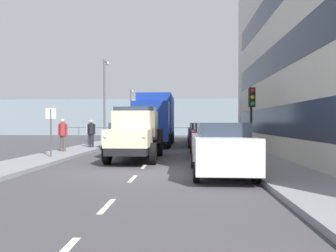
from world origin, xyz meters
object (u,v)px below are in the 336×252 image
at_px(car_white_kerbside_near, 220,148).
at_px(lamp_post_promenade, 105,93).
at_px(traffic_light_near, 252,107).
at_px(pedestrian_couple_b, 91,131).
at_px(car_silver_oppositeside_0, 122,135).
at_px(truck_vintage_cream, 135,135).
at_px(lorry_cargo_blue, 156,118).
at_px(car_navy_kerbside_2, 201,134).
at_px(car_black_kerbside_3, 198,132).
at_px(pedestrian_near_railing, 63,132).
at_px(lamp_post_far, 131,108).
at_px(pedestrian_strolling, 90,130).
at_px(car_red_kerbside_1, 207,139).
at_px(street_sign, 51,124).

distance_m(car_white_kerbside_near, lamp_post_promenade, 16.49).
xyz_separation_m(car_white_kerbside_near, traffic_light_near, (-1.93, -4.13, 1.58)).
bearing_deg(car_white_kerbside_near, pedestrian_couple_b, -50.67).
relative_size(car_silver_oppositeside_0, lamp_post_promenade, 0.65).
height_order(truck_vintage_cream, lamp_post_promenade, lamp_post_promenade).
xyz_separation_m(truck_vintage_cream, lorry_cargo_blue, (-0.01, -9.19, 0.90)).
xyz_separation_m(car_navy_kerbside_2, traffic_light_near, (-1.93, 7.42, 1.58)).
xyz_separation_m(car_black_kerbside_3, pedestrian_near_railing, (7.89, 11.18, 0.31)).
bearing_deg(car_navy_kerbside_2, lamp_post_far, -60.80).
relative_size(pedestrian_strolling, lamp_post_far, 0.31).
xyz_separation_m(lorry_cargo_blue, car_white_kerbside_near, (-3.43, 12.74, -1.18)).
bearing_deg(truck_vintage_cream, car_red_kerbside_1, -148.52).
bearing_deg(lamp_post_promenade, car_black_kerbside_3, -158.75).
height_order(lorry_cargo_blue, street_sign, lorry_cargo_blue).
xyz_separation_m(car_navy_kerbside_2, pedestrian_strolling, (7.97, 0.71, 0.28)).
relative_size(car_white_kerbside_near, lamp_post_promenade, 0.65).
relative_size(truck_vintage_cream, car_red_kerbside_1, 1.35).
xyz_separation_m(car_navy_kerbside_2, pedestrian_couple_b, (7.20, 2.77, 0.30)).
height_order(car_red_kerbside_1, lamp_post_promenade, lamp_post_promenade).
distance_m(pedestrian_strolling, street_sign, 7.44).
bearing_deg(pedestrian_near_railing, lamp_post_far, -90.74).
distance_m(car_navy_kerbside_2, pedestrian_couple_b, 7.72).
height_order(car_navy_kerbside_2, car_black_kerbside_3, same).
relative_size(truck_vintage_cream, car_white_kerbside_near, 1.28).
xyz_separation_m(lorry_cargo_blue, pedestrian_strolling, (4.54, 1.89, -0.90)).
bearing_deg(pedestrian_strolling, car_black_kerbside_3, -141.42).
xyz_separation_m(lorry_cargo_blue, car_black_kerbside_3, (-3.43, -4.46, -1.18)).
height_order(car_red_kerbside_1, lamp_post_far, lamp_post_far).
bearing_deg(car_white_kerbside_near, car_navy_kerbside_2, -90.00).
height_order(car_red_kerbside_1, car_navy_kerbside_2, same).
distance_m(car_red_kerbside_1, lamp_post_promenade, 11.99).
bearing_deg(pedestrian_couple_b, lorry_cargo_blue, -133.70).
height_order(car_navy_kerbside_2, pedestrian_strolling, pedestrian_strolling).
relative_size(lorry_cargo_blue, pedestrian_couple_b, 4.65).
xyz_separation_m(truck_vintage_cream, lamp_post_promenade, (4.35, -10.63, 2.98)).
distance_m(car_silver_oppositeside_0, pedestrian_near_railing, 5.01).
relative_size(car_silver_oppositeside_0, street_sign, 1.96).
distance_m(car_black_kerbside_3, lamp_post_promenade, 8.97).
distance_m(pedestrian_near_railing, pedestrian_couple_b, 2.86).
bearing_deg(lamp_post_promenade, lamp_post_far, -90.73).
bearing_deg(car_navy_kerbside_2, street_sign, 47.77).
distance_m(lorry_cargo_blue, pedestrian_couple_b, 5.53).
bearing_deg(lamp_post_far, lamp_post_promenade, 89.27).
xyz_separation_m(car_white_kerbside_near, car_red_kerbside_1, (-0.00, -5.65, -0.00)).
xyz_separation_m(car_black_kerbside_3, car_silver_oppositeside_0, (5.54, 6.77, -0.00)).
relative_size(truck_vintage_cream, lamp_post_far, 1.01).
xyz_separation_m(pedestrian_strolling, lamp_post_far, (-0.32, -14.39, 2.35)).
height_order(lorry_cargo_blue, car_navy_kerbside_2, lorry_cargo_blue).
height_order(truck_vintage_cream, car_red_kerbside_1, truck_vintage_cream).
xyz_separation_m(car_black_kerbside_3, lamp_post_far, (7.64, -8.03, 2.63)).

